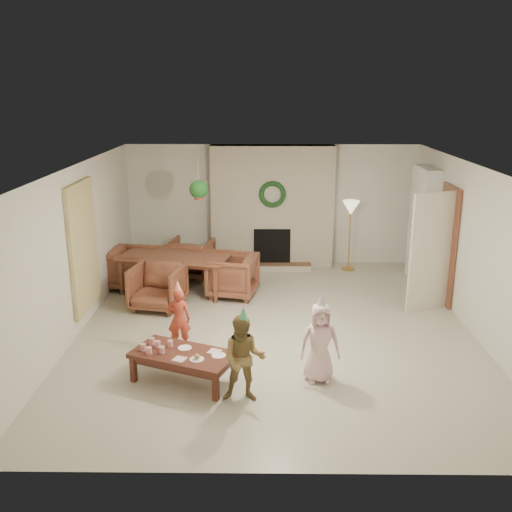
{
  "coord_description": "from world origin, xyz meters",
  "views": [
    {
      "loc": [
        -0.2,
        -8.19,
        3.6
      ],
      "look_at": [
        -0.3,
        0.4,
        1.05
      ],
      "focal_mm": 39.87,
      "sensor_mm": 36.0,
      "label": 1
    }
  ],
  "objects_px": {
    "coffee_table_top": "(184,355)",
    "child_red": "(179,319)",
    "dining_chair_left": "(132,268)",
    "child_pink": "(320,343)",
    "dining_chair_near": "(158,287)",
    "dining_chair_far": "(191,258)",
    "dining_chair_right": "(232,276)",
    "dining_table": "(176,273)",
    "child_plaid": "(244,359)"
  },
  "relations": [
    {
      "from": "dining_chair_far",
      "to": "child_red",
      "type": "xyz_separation_m",
      "value": [
        0.23,
        -3.24,
        0.08
      ]
    },
    {
      "from": "dining_table",
      "to": "child_plaid",
      "type": "bearing_deg",
      "value": -58.22
    },
    {
      "from": "child_pink",
      "to": "child_red",
      "type": "bearing_deg",
      "value": 150.01
    },
    {
      "from": "dining_chair_near",
      "to": "dining_chair_far",
      "type": "xyz_separation_m",
      "value": [
        0.35,
        1.68,
        0.0
      ]
    },
    {
      "from": "dining_chair_far",
      "to": "coffee_table_top",
      "type": "xyz_separation_m",
      "value": [
        0.42,
        -4.18,
        -0.01
      ]
    },
    {
      "from": "dining_chair_near",
      "to": "dining_chair_left",
      "type": "relative_size",
      "value": 1.0
    },
    {
      "from": "coffee_table_top",
      "to": "child_red",
      "type": "height_order",
      "value": "child_red"
    },
    {
      "from": "dining_chair_near",
      "to": "coffee_table_top",
      "type": "height_order",
      "value": "dining_chair_near"
    },
    {
      "from": "dining_chair_left",
      "to": "dining_chair_right",
      "type": "height_order",
      "value": "same"
    },
    {
      "from": "dining_chair_left",
      "to": "child_red",
      "type": "bearing_deg",
      "value": -142.3
    },
    {
      "from": "dining_chair_left",
      "to": "child_plaid",
      "type": "height_order",
      "value": "child_plaid"
    },
    {
      "from": "child_plaid",
      "to": "child_pink",
      "type": "bearing_deg",
      "value": 29.58
    },
    {
      "from": "dining_chair_far",
      "to": "child_plaid",
      "type": "xyz_separation_m",
      "value": [
        1.2,
        -4.62,
        0.16
      ]
    },
    {
      "from": "dining_chair_near",
      "to": "dining_chair_right",
      "type": "height_order",
      "value": "same"
    },
    {
      "from": "dining_chair_near",
      "to": "dining_chair_right",
      "type": "distance_m",
      "value": 1.38
    },
    {
      "from": "child_red",
      "to": "child_pink",
      "type": "relative_size",
      "value": 0.88
    },
    {
      "from": "dining_chair_near",
      "to": "child_red",
      "type": "xyz_separation_m",
      "value": [
        0.58,
        -1.55,
        0.08
      ]
    },
    {
      "from": "dining_chair_far",
      "to": "child_pink",
      "type": "bearing_deg",
      "value": 129.18
    },
    {
      "from": "coffee_table_top",
      "to": "child_plaid",
      "type": "xyz_separation_m",
      "value": [
        0.78,
        -0.44,
        0.17
      ]
    },
    {
      "from": "dining_chair_right",
      "to": "child_red",
      "type": "relative_size",
      "value": 0.92
    },
    {
      "from": "dining_table",
      "to": "dining_chair_near",
      "type": "distance_m",
      "value": 0.86
    },
    {
      "from": "dining_chair_near",
      "to": "child_pink",
      "type": "relative_size",
      "value": 0.8
    },
    {
      "from": "dining_table",
      "to": "coffee_table_top",
      "type": "bearing_deg",
      "value": -68.07
    },
    {
      "from": "dining_chair_left",
      "to": "child_red",
      "type": "xyz_separation_m",
      "value": [
        1.25,
        -2.57,
        0.08
      ]
    },
    {
      "from": "dining_table",
      "to": "dining_chair_right",
      "type": "distance_m",
      "value": 1.07
    },
    {
      "from": "dining_table",
      "to": "dining_chair_far",
      "type": "bearing_deg",
      "value": 90.0
    },
    {
      "from": "dining_chair_far",
      "to": "dining_chair_left",
      "type": "distance_m",
      "value": 1.22
    },
    {
      "from": "dining_chair_far",
      "to": "child_plaid",
      "type": "relative_size",
      "value": 0.78
    },
    {
      "from": "child_plaid",
      "to": "dining_chair_far",
      "type": "bearing_deg",
      "value": 106.52
    },
    {
      "from": "dining_chair_left",
      "to": "coffee_table_top",
      "type": "height_order",
      "value": "dining_chair_left"
    },
    {
      "from": "dining_chair_right",
      "to": "coffee_table_top",
      "type": "bearing_deg",
      "value": 3.52
    },
    {
      "from": "dining_table",
      "to": "dining_chair_near",
      "type": "relative_size",
      "value": 2.34
    },
    {
      "from": "dining_chair_near",
      "to": "child_plaid",
      "type": "height_order",
      "value": "child_plaid"
    },
    {
      "from": "dining_chair_near",
      "to": "child_plaid",
      "type": "xyz_separation_m",
      "value": [
        1.55,
        -2.94,
        0.16
      ]
    },
    {
      "from": "child_plaid",
      "to": "child_red",
      "type": "bearing_deg",
      "value": 126.88
    },
    {
      "from": "child_red",
      "to": "child_pink",
      "type": "bearing_deg",
      "value": 153.24
    },
    {
      "from": "child_red",
      "to": "dining_chair_right",
      "type": "bearing_deg",
      "value": -108.12
    },
    {
      "from": "dining_chair_near",
      "to": "dining_chair_far",
      "type": "relative_size",
      "value": 1.0
    },
    {
      "from": "dining_table",
      "to": "coffee_table_top",
      "type": "height_order",
      "value": "dining_table"
    },
    {
      "from": "dining_chair_right",
      "to": "child_pink",
      "type": "relative_size",
      "value": 0.8
    },
    {
      "from": "coffee_table_top",
      "to": "child_red",
      "type": "relative_size",
      "value": 1.42
    },
    {
      "from": "dining_chair_near",
      "to": "dining_chair_left",
      "type": "bearing_deg",
      "value": 135.0
    },
    {
      "from": "dining_table",
      "to": "coffee_table_top",
      "type": "xyz_separation_m",
      "value": [
        0.59,
        -3.34,
        0.02
      ]
    },
    {
      "from": "dining_chair_right",
      "to": "child_red",
      "type": "distance_m",
      "value": 2.27
    },
    {
      "from": "dining_chair_near",
      "to": "dining_chair_far",
      "type": "bearing_deg",
      "value": 90.0
    },
    {
      "from": "coffee_table_top",
      "to": "child_red",
      "type": "distance_m",
      "value": 0.97
    },
    {
      "from": "child_red",
      "to": "dining_chair_left",
      "type": "bearing_deg",
      "value": -65.74
    },
    {
      "from": "dining_chair_right",
      "to": "child_red",
      "type": "bearing_deg",
      "value": -4.68
    },
    {
      "from": "dining_chair_far",
      "to": "dining_table",
      "type": "bearing_deg",
      "value": 90.0
    },
    {
      "from": "child_pink",
      "to": "dining_table",
      "type": "bearing_deg",
      "value": 120.27
    }
  ]
}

